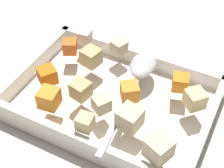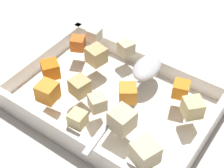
% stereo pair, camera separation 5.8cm
% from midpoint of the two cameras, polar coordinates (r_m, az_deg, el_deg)
% --- Properties ---
extents(ground_plane, '(4.00, 4.00, 0.00)m').
position_cam_midpoint_polar(ground_plane, '(0.62, -1.05, -3.38)').
color(ground_plane, beige).
extents(baking_dish, '(0.35, 0.24, 0.05)m').
position_cam_midpoint_polar(baking_dish, '(0.61, -2.72, -3.03)').
color(baking_dish, white).
rests_on(baking_dish, ground_plane).
extents(carrot_chunk_corner_ne, '(0.03, 0.03, 0.03)m').
position_cam_midpoint_polar(carrot_chunk_corner_ne, '(0.66, -9.55, 6.06)').
color(carrot_chunk_corner_ne, orange).
rests_on(carrot_chunk_corner_ne, baking_dish).
extents(carrot_chunk_far_right, '(0.03, 0.03, 0.03)m').
position_cam_midpoint_polar(carrot_chunk_far_right, '(0.56, -13.38, -2.46)').
color(carrot_chunk_far_right, orange).
rests_on(carrot_chunk_far_right, baking_dish).
extents(carrot_chunk_mid_right, '(0.04, 0.04, 0.03)m').
position_cam_midpoint_polar(carrot_chunk_mid_right, '(0.60, -13.44, 1.28)').
color(carrot_chunk_mid_right, orange).
rests_on(carrot_chunk_mid_right, baking_dish).
extents(carrot_chunk_corner_se, '(0.04, 0.04, 0.03)m').
position_cam_midpoint_polar(carrot_chunk_corner_se, '(0.56, 0.00, -1.41)').
color(carrot_chunk_corner_se, orange).
rests_on(carrot_chunk_corner_se, baking_dish).
extents(carrot_chunk_near_right, '(0.03, 0.03, 0.03)m').
position_cam_midpoint_polar(carrot_chunk_near_right, '(0.58, 8.53, 0.11)').
color(carrot_chunk_near_right, orange).
rests_on(carrot_chunk_near_right, baking_dish).
extents(potato_chunk_center, '(0.03, 0.03, 0.03)m').
position_cam_midpoint_polar(potato_chunk_center, '(0.57, -8.14, -1.08)').
color(potato_chunk_center, tan).
rests_on(potato_chunk_center, baking_dish).
extents(potato_chunk_corner_nw, '(0.04, 0.04, 0.03)m').
position_cam_midpoint_polar(potato_chunk_corner_nw, '(0.63, -6.17, 4.40)').
color(potato_chunk_corner_nw, tan).
rests_on(potato_chunk_corner_nw, baking_dish).
extents(potato_chunk_near_spoon, '(0.04, 0.04, 0.03)m').
position_cam_midpoint_polar(potato_chunk_near_spoon, '(0.49, 4.38, -10.82)').
color(potato_chunk_near_spoon, beige).
rests_on(potato_chunk_near_spoon, baking_dish).
extents(potato_chunk_corner_sw, '(0.04, 0.04, 0.03)m').
position_cam_midpoint_polar(potato_chunk_corner_sw, '(0.56, 10.81, -2.63)').
color(potato_chunk_corner_sw, '#E0CC89').
rests_on(potato_chunk_corner_sw, baking_dish).
extents(potato_chunk_heap_top, '(0.03, 0.03, 0.02)m').
position_cam_midpoint_polar(potato_chunk_heap_top, '(0.52, -7.71, -6.51)').
color(potato_chunk_heap_top, '#E0CC89').
rests_on(potato_chunk_heap_top, baking_dish).
extents(potato_chunk_heap_side, '(0.03, 0.03, 0.03)m').
position_cam_midpoint_polar(potato_chunk_heap_side, '(0.55, -4.81, -3.47)').
color(potato_chunk_heap_side, beige).
rests_on(potato_chunk_heap_side, baking_dish).
extents(potato_chunk_near_left, '(0.04, 0.04, 0.03)m').
position_cam_midpoint_polar(potato_chunk_near_left, '(0.52, -0.23, -5.92)').
color(potato_chunk_near_left, beige).
rests_on(potato_chunk_near_left, baking_dish).
extents(potato_chunk_back_center, '(0.03, 0.03, 0.03)m').
position_cam_midpoint_polar(potato_chunk_back_center, '(0.65, -1.38, 6.08)').
color(potato_chunk_back_center, beige).
rests_on(potato_chunk_back_center, baking_dish).
extents(parsnip_chunk_far_left, '(0.03, 0.03, 0.02)m').
position_cam_midpoint_polar(parsnip_chunk_far_left, '(0.68, -7.05, 7.77)').
color(parsnip_chunk_far_left, silver).
rests_on(parsnip_chunk_far_left, baking_dish).
extents(serving_spoon, '(0.05, 0.24, 0.02)m').
position_cam_midpoint_polar(serving_spoon, '(0.61, 2.08, 2.28)').
color(serving_spoon, silver).
rests_on(serving_spoon, baking_dish).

